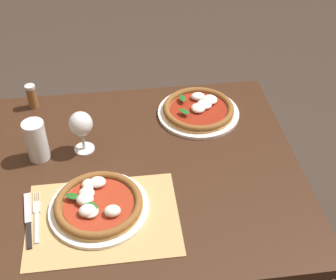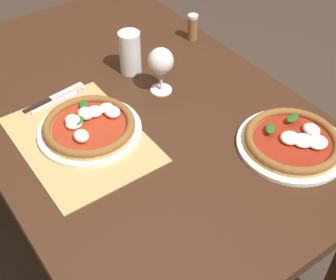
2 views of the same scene
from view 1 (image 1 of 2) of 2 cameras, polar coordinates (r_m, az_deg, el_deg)
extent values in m
cube|color=#382114|center=(1.57, -10.39, -4.51)|extent=(1.44, 0.92, 0.04)
cube|color=#382114|center=(2.17, 8.50, -2.47)|extent=(0.07, 0.07, 0.70)
cube|color=tan|center=(1.41, -7.90, -9.47)|extent=(0.44, 0.32, 0.00)
cylinder|color=white|center=(1.43, -8.40, -8.20)|extent=(0.30, 0.30, 0.01)
cylinder|color=tan|center=(1.42, -8.44, -7.91)|extent=(0.26, 0.26, 0.01)
torus|color=brown|center=(1.41, -8.48, -7.64)|extent=(0.26, 0.26, 0.02)
cylinder|color=maroon|center=(1.41, -8.46, -7.73)|extent=(0.21, 0.21, 0.00)
ellipsoid|color=silver|center=(1.46, -9.65, -5.37)|extent=(0.04, 0.05, 0.03)
ellipsoid|color=silver|center=(1.41, -10.08, -7.14)|extent=(0.05, 0.04, 0.03)
ellipsoid|color=silver|center=(1.38, -9.42, -8.60)|extent=(0.05, 0.05, 0.02)
ellipsoid|color=silver|center=(1.46, -8.61, -5.12)|extent=(0.05, 0.04, 0.03)
ellipsoid|color=silver|center=(1.37, -6.79, -8.59)|extent=(0.05, 0.04, 0.03)
ellipsoid|color=silver|center=(1.43, -9.89, -6.40)|extent=(0.05, 0.05, 0.03)
ellipsoid|color=silver|center=(1.38, -9.78, -8.49)|extent=(0.05, 0.05, 0.03)
ellipsoid|color=#1E5B1E|center=(1.39, -9.32, -7.86)|extent=(0.05, 0.05, 0.00)
ellipsoid|color=#1E5B1E|center=(1.42, -11.55, -6.72)|extent=(0.05, 0.04, 0.00)
ellipsoid|color=#1E5B1E|center=(1.39, -9.63, -8.06)|extent=(0.03, 0.05, 0.00)
cylinder|color=white|center=(1.77, 3.71, 3.32)|extent=(0.31, 0.31, 0.01)
cylinder|color=tan|center=(1.76, 3.73, 3.61)|extent=(0.27, 0.27, 0.01)
torus|color=brown|center=(1.76, 3.74, 3.87)|extent=(0.27, 0.27, 0.02)
cylinder|color=maroon|center=(1.76, 3.74, 3.78)|extent=(0.21, 0.21, 0.00)
ellipsoid|color=silver|center=(1.74, 3.70, 3.90)|extent=(0.05, 0.06, 0.03)
ellipsoid|color=silver|center=(1.79, 5.15, 4.93)|extent=(0.06, 0.06, 0.02)
ellipsoid|color=silver|center=(1.80, 3.65, 5.33)|extent=(0.05, 0.04, 0.03)
ellipsoid|color=silver|center=(1.77, 4.45, 4.36)|extent=(0.06, 0.06, 0.02)
ellipsoid|color=#1E5B1E|center=(1.78, 1.77, 5.14)|extent=(0.03, 0.05, 0.00)
ellipsoid|color=#1E5B1E|center=(1.71, 2.02, 3.52)|extent=(0.05, 0.05, 0.00)
cylinder|color=silver|center=(1.64, -10.14, -1.06)|extent=(0.07, 0.07, 0.00)
cylinder|color=silver|center=(1.61, -10.28, -0.13)|extent=(0.01, 0.01, 0.06)
ellipsoid|color=silver|center=(1.57, -10.60, 1.95)|extent=(0.08, 0.08, 0.08)
ellipsoid|color=#C17019|center=(1.57, -10.56, 1.66)|extent=(0.07, 0.07, 0.05)
cylinder|color=silver|center=(1.60, -15.77, -0.08)|extent=(0.07, 0.07, 0.15)
cylinder|color=black|center=(1.60, -15.68, -0.47)|extent=(0.07, 0.07, 0.12)
cylinder|color=silver|center=(1.56, -16.10, 1.36)|extent=(0.07, 0.07, 0.02)
cube|color=#B7B7BC|center=(1.42, -15.71, -10.23)|extent=(0.02, 0.12, 0.00)
cube|color=#B7B7BC|center=(1.47, -15.73, -7.86)|extent=(0.03, 0.05, 0.00)
cylinder|color=#B7B7BC|center=(1.50, -15.39, -6.63)|extent=(0.01, 0.04, 0.00)
cylinder|color=#B7B7BC|center=(1.50, -15.62, -6.66)|extent=(0.01, 0.04, 0.00)
cylinder|color=#B7B7BC|center=(1.50, -15.85, -6.69)|extent=(0.01, 0.04, 0.00)
cylinder|color=#B7B7BC|center=(1.50, -16.07, -6.72)|extent=(0.01, 0.04, 0.00)
cube|color=black|center=(1.41, -16.58, -11.11)|extent=(0.03, 0.10, 0.01)
cube|color=#B7B7BC|center=(1.48, -16.73, -7.93)|extent=(0.04, 0.12, 0.00)
cylinder|color=brown|center=(1.85, -16.22, 4.98)|extent=(0.04, 0.04, 0.08)
cylinder|color=#BCBCC1|center=(1.83, -16.50, 6.22)|extent=(0.04, 0.04, 0.01)
camera|label=2|loc=(1.04, 52.40, 16.88)|focal=50.00mm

